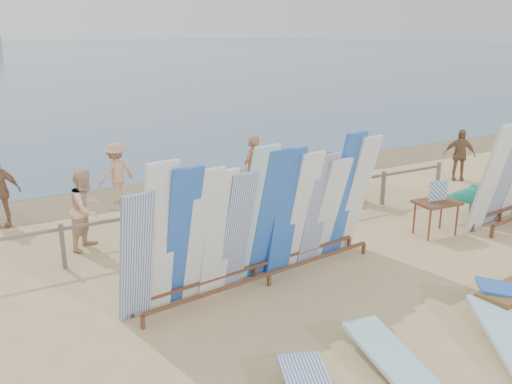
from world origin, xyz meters
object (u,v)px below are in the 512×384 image
vendor_table (436,217)px  beachgoer_6 (356,171)px  beachgoer_10 (459,155)px  beach_chair_right (252,203)px  stroller (330,182)px  beach_chair_left (227,211)px  beachgoer_2 (86,209)px  beachgoer_3 (116,173)px  beachgoer_7 (252,167)px  main_surfboard_rack (263,221)px

vendor_table → beachgoer_6: size_ratio=0.75×
beachgoer_10 → beach_chair_right: bearing=-140.3°
beachgoer_10 → stroller: bearing=-142.0°
beach_chair_left → beachgoer_2: beachgoer_2 is taller
beachgoer_3 → beach_chair_left: bearing=104.4°
beachgoer_6 → beachgoer_2: size_ratio=0.98×
beachgoer_7 → beachgoer_2: 4.88m
main_surfboard_rack → beachgoer_3: bearing=92.1°
beach_chair_right → beachgoer_3: (-2.65, 2.55, 0.54)m
beachgoer_2 → beachgoer_3: size_ratio=1.06×
beach_chair_right → main_surfboard_rack: bearing=-112.4°
main_surfboard_rack → vendor_table: bearing=-5.0°
beach_chair_left → beachgoer_6: beachgoer_6 is taller
beach_chair_left → beachgoer_10: beachgoer_10 is taller
main_surfboard_rack → beachgoer_6: main_surfboard_rack is taller
main_surfboard_rack → vendor_table: main_surfboard_rack is taller
vendor_table → beachgoer_3: beachgoer_3 is taller
beachgoer_6 → beachgoer_7: bearing=-157.6°
beachgoer_6 → beachgoer_10: 4.10m
beach_chair_left → stroller: bearing=11.2°
beach_chair_left → beachgoer_2: 3.28m
beach_chair_right → stroller: 2.43m
vendor_table → beach_chair_right: bearing=135.5°
beach_chair_right → stroller: bearing=4.2°
main_surfboard_rack → stroller: (4.11, 3.47, -0.70)m
beach_chair_left → beachgoer_3: (-1.83, 2.81, 0.53)m
stroller → beachgoer_3: (-5.07, 2.53, 0.32)m
vendor_table → beach_chair_right: 4.35m
beachgoer_7 → beachgoer_10: 6.51m
beachgoer_6 → beachgoer_10: beachgoer_6 is taller
beachgoer_7 → vendor_table: bearing=79.1°
beachgoer_2 → beachgoer_6: bearing=-46.5°
beach_chair_left → stroller: size_ratio=0.79×
beachgoer_7 → beachgoer_10: size_ratio=1.09×
beach_chair_left → stroller: 3.26m
beachgoer_6 → beachgoer_2: beachgoer_2 is taller
beachgoer_6 → beachgoer_7: size_ratio=0.98×
vendor_table → beach_chair_right: size_ratio=1.41×
beach_chair_left → beach_chair_right: bearing=24.0°
beach_chair_left → beachgoer_7: bearing=50.0°
beach_chair_right → beachgoer_7: 1.43m
beach_chair_left → beachgoer_3: 3.40m
beach_chair_left → beachgoer_6: 3.75m
beach_chair_right → beachgoer_3: size_ratio=0.55×
beachgoer_10 → beachgoer_3: 10.04m
main_surfboard_rack → beachgoer_6: size_ratio=3.18×
beachgoer_6 → beachgoer_3: bearing=-150.7°
beach_chair_right → beachgoer_10: 7.00m
main_surfboard_rack → beachgoer_6: 5.46m
beach_chair_right → stroller: stroller is taller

